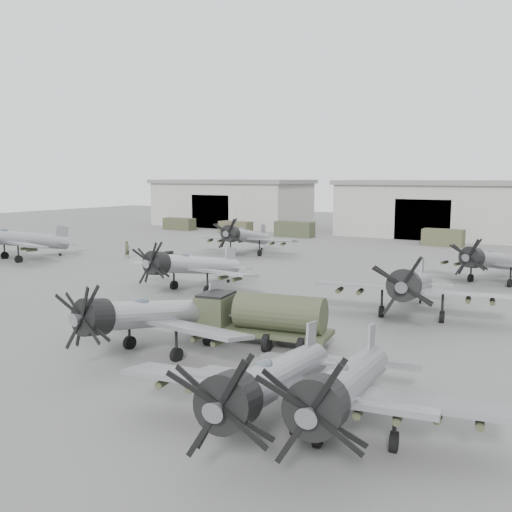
{
  "coord_description": "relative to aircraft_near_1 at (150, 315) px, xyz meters",
  "views": [
    {
      "loc": [
        22.68,
        -27.95,
        9.23
      ],
      "look_at": [
        -2.61,
        13.23,
        2.5
      ],
      "focal_mm": 40.0,
      "sensor_mm": 36.0,
      "label": 1
    }
  ],
  "objects": [
    {
      "name": "ground",
      "position": [
        -2.97,
        6.36,
        -2.13
      ],
      "size": [
        220.0,
        220.0,
        0.0
      ],
      "primitive_type": "plane",
      "color": "#565654",
      "rests_on": "ground"
    },
    {
      "name": "hangar_left",
      "position": [
        -40.97,
        68.32,
        2.24
      ],
      "size": [
        29.0,
        14.8,
        8.7
      ],
      "color": "#ABAAA0",
      "rests_on": "ground"
    },
    {
      "name": "hangar_center",
      "position": [
        -2.97,
        68.32,
        2.24
      ],
      "size": [
        29.0,
        14.8,
        8.7
      ],
      "color": "#ABAAA0",
      "rests_on": "ground"
    },
    {
      "name": "support_truck_0",
      "position": [
        -43.97,
        56.36,
        -1.1
      ],
      "size": [
        5.79,
        2.2,
        2.06
      ],
      "primitive_type": "cube",
      "color": "#383B26",
      "rests_on": "ground"
    },
    {
      "name": "support_truck_1",
      "position": [
        -32.1,
        56.36,
        -1.15
      ],
      "size": [
        5.56,
        2.2,
        1.96
      ],
      "primitive_type": "cube",
      "color": "#42412B",
      "rests_on": "ground"
    },
    {
      "name": "support_truck_2",
      "position": [
        -21.18,
        56.36,
        -0.95
      ],
      "size": [
        6.14,
        2.2,
        2.37
      ],
      "primitive_type": "cube",
      "color": "#353B27",
      "rests_on": "ground"
    },
    {
      "name": "support_truck_4",
      "position": [
        1.34,
        56.36,
        -1.0
      ],
      "size": [
        5.32,
        2.2,
        2.27
      ],
      "primitive_type": "cube",
      "color": "#42442C",
      "rests_on": "ground"
    },
    {
      "name": "aircraft_near_1",
      "position": [
        0.0,
        0.0,
        0.0
      ],
      "size": [
        11.78,
        10.6,
        4.69
      ],
      "rotation": [
        0.0,
        0.0,
        -0.09
      ],
      "color": "gray",
      "rests_on": "ground"
    },
    {
      "name": "aircraft_near_2",
      "position": [
        12.46,
        -4.02,
        -0.03
      ],
      "size": [
        11.65,
        10.49,
        4.62
      ],
      "rotation": [
        0.0,
        0.0,
        0.17
      ],
      "color": "gray",
      "rests_on": "ground"
    },
    {
      "name": "aircraft_mid_0",
      "position": [
        -36.16,
        17.35,
        0.33
      ],
      "size": [
        13.6,
        12.24,
        5.42
      ],
      "rotation": [
        0.0,
        0.0,
        -0.26
      ],
      "color": "gray",
      "rests_on": "ground"
    },
    {
      "name": "aircraft_mid_1",
      "position": [
        -8.51,
        14.08,
        0.05
      ],
      "size": [
        12.01,
        10.81,
        4.79
      ],
      "rotation": [
        0.0,
        0.0,
        -0.07
      ],
      "color": "#9B9FA4",
      "rests_on": "ground"
    },
    {
      "name": "aircraft_mid_2",
      "position": [
        9.42,
        14.38,
        0.17
      ],
      "size": [
        12.78,
        11.5,
        5.07
      ],
      "rotation": [
        0.0,
        0.0,
        0.16
      ],
      "color": "gray",
      "rests_on": "ground"
    },
    {
      "name": "aircraft_far_0",
      "position": [
        -16.44,
        34.66,
        0.14
      ],
      "size": [
        12.59,
        11.33,
        5.0
      ],
      "rotation": [
        0.0,
        0.0,
        0.14
      ],
      "color": "gray",
      "rests_on": "ground"
    },
    {
      "name": "aircraft_far_1",
      "position": [
        11.55,
        30.21,
        -0.04
      ],
      "size": [
        11.55,
        10.4,
        4.6
      ],
      "rotation": [
        0.0,
        0.0,
        -0.27
      ],
      "color": "gray",
      "rests_on": "ground"
    },
    {
      "name": "aircraft_extra_535",
      "position": [
        10.11,
        -5.05,
        -0.03
      ],
      "size": [
        11.65,
        10.49,
        4.62
      ],
      "rotation": [
        0.0,
        0.0,
        0.17
      ],
      "color": "gray",
      "rests_on": "ground"
    },
    {
      "name": "fuel_tanker",
      "position": [
        3.9,
        4.74,
        -0.48
      ],
      "size": [
        7.8,
        4.36,
        2.89
      ],
      "rotation": [
        0.0,
        0.0,
        0.18
      ],
      "color": "#343A26",
      "rests_on": "ground"
    },
    {
      "name": "tug_trailer",
      "position": [
        -18.73,
        25.41,
        -1.67
      ],
      "size": [
        6.21,
        2.63,
        1.23
      ],
      "rotation": [
        0.0,
        0.0,
        -0.25
      ],
      "color": "#40452D",
      "rests_on": "ground"
    },
    {
      "name": "ground_crew",
      "position": [
        -26.59,
        25.67,
        -1.14
      ],
      "size": [
        0.5,
        0.74,
        1.98
      ],
      "primitive_type": "imported",
      "rotation": [
        0.0,
        0.0,
        1.53
      ],
      "color": "#3F442C",
      "rests_on": "ground"
    }
  ]
}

